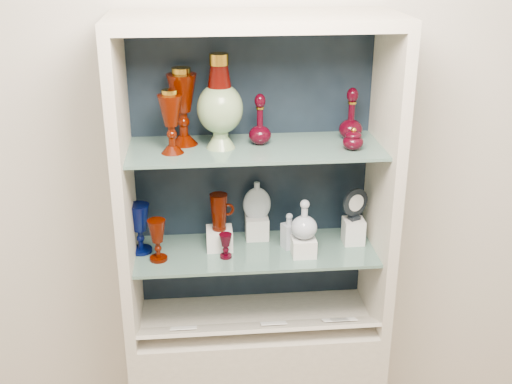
{
  "coord_description": "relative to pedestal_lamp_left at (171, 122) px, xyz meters",
  "views": [
    {
      "loc": [
        -0.2,
        -0.66,
        2.21
      ],
      "look_at": [
        0.0,
        1.53,
        1.3
      ],
      "focal_mm": 45.0,
      "sensor_mm": 36.0,
      "label": 1
    }
  ],
  "objects": [
    {
      "name": "riser_flat_flask",
      "position": [
        0.31,
        0.15,
        -0.49
      ],
      "size": [
        0.09,
        0.09,
        0.09
      ],
      "primitive_type": "cube",
      "color": "silver",
      "rests_on": "shelf_lower"
    },
    {
      "name": "cobalt_goblet",
      "position": [
        -0.14,
        0.06,
        -0.43
      ],
      "size": [
        0.1,
        0.1,
        0.2
      ],
      "primitive_type": null,
      "rotation": [
        0.0,
        0.0,
        -0.22
      ],
      "color": "#030A43",
      "rests_on": "shelf_lower"
    },
    {
      "name": "riser_ruby_pitcher",
      "position": [
        0.16,
        0.07,
        -0.49
      ],
      "size": [
        0.1,
        0.1,
        0.08
      ],
      "primitive_type": "cube",
      "color": "silver",
      "rests_on": "shelf_lower"
    },
    {
      "name": "riser_cameo_medallion",
      "position": [
        0.69,
        0.07,
        -0.48
      ],
      "size": [
        0.08,
        0.08,
        0.1
      ],
      "primitive_type": "cube",
      "color": "silver",
      "rests_on": "shelf_lower"
    },
    {
      "name": "label_card_2",
      "position": [
        0.63,
        -0.09,
        -0.79
      ],
      "size": [
        0.1,
        0.06,
        0.03
      ],
      "primitive_type": "cube",
      "rotation": [
        -0.44,
        0.0,
        0.0
      ],
      "color": "white",
      "rests_on": "label_ledge"
    },
    {
      "name": "pedestal_lamp_left",
      "position": [
        0.0,
        0.0,
        0.0
      ],
      "size": [
        0.11,
        0.11,
        0.23
      ],
      "primitive_type": null,
      "rotation": [
        0.0,
        0.0,
        -0.28
      ],
      "color": "#430C00",
      "rests_on": "shelf_upper"
    },
    {
      "name": "ruby_decanter_b",
      "position": [
        0.66,
        0.1,
        -0.01
      ],
      "size": [
        0.09,
        0.09,
        0.21
      ],
      "primitive_type": null,
      "rotation": [
        0.0,
        0.0,
        -0.05
      ],
      "color": "#3D030F",
      "rests_on": "shelf_upper"
    },
    {
      "name": "ruby_goblet_small",
      "position": [
        0.18,
        -0.01,
        -0.48
      ],
      "size": [
        0.06,
        0.06,
        0.1
      ],
      "primitive_type": null,
      "rotation": [
        0.0,
        0.0,
        -0.13
      ],
      "color": "#3D030F",
      "rests_on": "shelf_lower"
    },
    {
      "name": "ruby_decanter_a",
      "position": [
        0.32,
        0.07,
        -0.01
      ],
      "size": [
        0.09,
        0.09,
        0.21
      ],
      "primitive_type": null,
      "rotation": [
        0.0,
        0.0,
        -0.07
      ],
      "color": "#3D030F",
      "rests_on": "shelf_upper"
    },
    {
      "name": "label_card_0",
      "position": [
        0.36,
        -0.09,
        -0.79
      ],
      "size": [
        0.1,
        0.06,
        0.03
      ],
      "primitive_type": "cube",
      "rotation": [
        -0.44,
        0.0,
        0.0
      ],
      "color": "white",
      "rests_on": "label_ledge"
    },
    {
      "name": "ruby_goblet_tall",
      "position": [
        -0.07,
        -0.01,
        -0.45
      ],
      "size": [
        0.07,
        0.07,
        0.16
      ],
      "primitive_type": null,
      "rotation": [
        0.0,
        0.0,
        0.01
      ],
      "color": "#430C00",
      "rests_on": "shelf_lower"
    },
    {
      "name": "lidded_bowl",
      "position": [
        0.64,
        -0.03,
        -0.07
      ],
      "size": [
        0.1,
        0.1,
        0.08
      ],
      "primitive_type": null,
      "rotation": [
        0.0,
        0.0,
        -0.35
      ],
      "color": "#3D030F",
      "rests_on": "shelf_upper"
    },
    {
      "name": "enamel_urn",
      "position": [
        0.17,
        0.04,
        0.06
      ],
      "size": [
        0.21,
        0.21,
        0.34
      ],
      "primitive_type": null,
      "rotation": [
        0.0,
        0.0,
        0.34
      ],
      "color": "#0E4E29",
      "rests_on": "shelf_upper"
    },
    {
      "name": "shelf_lower",
      "position": [
        0.3,
        0.04,
        -0.54
      ],
      "size": [
        0.92,
        0.34,
        0.01
      ],
      "primitive_type": "cube",
      "color": "slate",
      "rests_on": "cabinet_side_left"
    },
    {
      "name": "cabinet_top_cap",
      "position": [
        0.3,
        0.02,
        0.34
      ],
      "size": [
        1.0,
        0.4,
        0.04
      ],
      "primitive_type": "cube",
      "color": "beige",
      "rests_on": "cabinet_side_left"
    },
    {
      "name": "ruby_pitcher",
      "position": [
        0.16,
        0.07,
        -0.38
      ],
      "size": [
        0.11,
        0.08,
        0.14
      ],
      "primitive_type": null,
      "rotation": [
        0.0,
        0.0,
        0.1
      ],
      "color": "#430C00",
      "rests_on": "riser_ruby_pitcher"
    },
    {
      "name": "clear_round_decanter",
      "position": [
        0.48,
        -0.02,
        -0.39
      ],
      "size": [
        0.11,
        0.11,
        0.15
      ],
      "primitive_type": null,
      "rotation": [
        0.0,
        0.0,
        -0.09
      ],
      "color": "#A3ADBC",
      "rests_on": "riser_clear_round_decanter"
    },
    {
      "name": "pedestal_lamp_right",
      "position": [
        0.04,
        0.09,
        0.03
      ],
      "size": [
        0.14,
        0.14,
        0.28
      ],
      "primitive_type": null,
      "rotation": [
        0.0,
        0.0,
        -0.38
      ],
      "color": "#430C00",
      "rests_on": "shelf_upper"
    },
    {
      "name": "wall_back",
      "position": [
        0.3,
        0.24,
        -0.18
      ],
      "size": [
        3.5,
        0.02,
        2.8
      ],
      "primitive_type": "cube",
      "color": "silver",
      "rests_on": "ground"
    },
    {
      "name": "shelf_upper",
      "position": [
        0.3,
        0.04,
        -0.12
      ],
      "size": [
        0.92,
        0.34,
        0.01
      ],
      "primitive_type": "cube",
      "color": "slate",
      "rests_on": "cabinet_side_left"
    },
    {
      "name": "label_card_1",
      "position": [
        0.01,
        -0.09,
        -0.79
      ],
      "size": [
        0.1,
        0.06,
        0.03
      ],
      "primitive_type": "cube",
      "rotation": [
        -0.44,
        0.0,
        0.0
      ],
      "color": "white",
      "rests_on": "label_ledge"
    },
    {
      "name": "label_card_3",
      "position": [
        0.6,
        -0.09,
        -0.79
      ],
      "size": [
        0.1,
        0.06,
        0.03
      ],
      "primitive_type": "cube",
      "rotation": [
        -0.44,
        0.0,
        0.0
      ],
      "color": "white",
      "rests_on": "label_ledge"
    },
    {
      "name": "cabinet_side_left",
      "position": [
        -0.18,
        0.02,
        -0.26
      ],
      "size": [
        0.04,
        0.4,
        1.15
      ],
      "primitive_type": "cube",
      "color": "beige",
      "rests_on": "cabinet_base"
    },
    {
      "name": "riser_clear_round_decanter",
      "position": [
        0.48,
        -0.02,
        -0.5
      ],
      "size": [
        0.09,
        0.09,
        0.07
      ],
      "primitive_type": "cube",
      "color": "silver",
      "rests_on": "shelf_lower"
    },
    {
      "name": "label_ledge",
      "position": [
        0.3,
        -0.09,
        -0.8
      ],
      "size": [
        0.92,
        0.17,
        0.09
      ],
      "primitive_type": "cube",
      "rotation": [
        -0.44,
        0.0,
        0.0
      ],
      "color": "beige",
      "rests_on": "cabinet_base"
    },
    {
      "name": "clear_square_bottle",
      "position": [
        0.43,
        0.05,
        -0.46
      ],
      "size": [
        0.07,
        0.07,
        0.15
      ],
      "primitive_type": null,
      "rotation": [
        0.0,
        0.0,
        0.37
      ],
      "color": "#A3ADBC",
      "rests_on": "shelf_lower"
    },
    {
      "name": "cabinet_side_right",
      "position": [
        0.78,
        0.02,
        -0.26
      ],
      "size": [
        0.04,
        0.4,
        1.15
      ],
      "primitive_type": "cube",
      "color": "beige",
      "rests_on": "cabinet_base"
    },
    {
      "name": "cameo_medallion",
      "position": [
        0.69,
        0.07,
        -0.37
      ],
      "size": [
        0.12,
        0.08,
        0.13
      ],
      "primitive_type": null,
      "rotation": [
        0.0,
        0.0,
        0.41
      ],
      "color": "black",
      "rests_on": "riser_cameo_medallion"
    },
    {
      "name": "flat_flask",
      "position": [
        0.31,
        0.15,
        -0.37
      ],
      "size": [
        0.11,
        0.05,
        0.15
      ],
      "primitive_type": null,
      "rotation": [
        0.0,
        0.0,
        -0.02
      ],
      "color": "#AAB9BF",
      "rests_on": "riser_flat_flask"
    },
    {
      "name": "cabinet_back_panel",
      "position": [
        0.3,
        0.21,
        -0.26
      ],
      "size": [
        0.98,
        0.02,
        1.15
      ],
      "primitive_type": "cube",
      "color": "black",
      "rests_on": "cabinet_base"
    }
  ]
}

